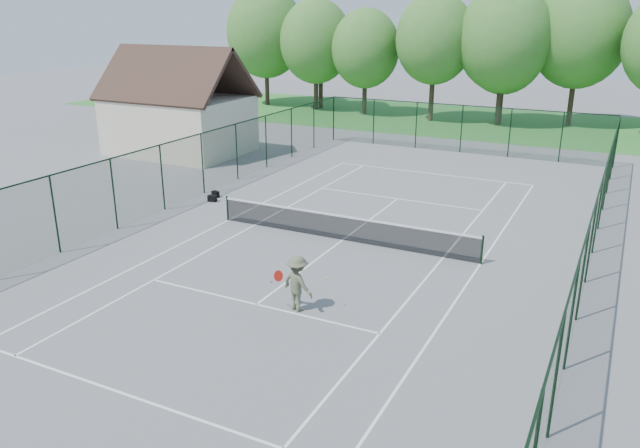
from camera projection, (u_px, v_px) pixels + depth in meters
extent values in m
plane|color=slate|center=(343.00, 240.00, 24.83)|extent=(140.00, 140.00, 0.00)
cube|color=#358632|center=(498.00, 123.00, 50.16)|extent=(80.00, 16.00, 0.01)
cube|color=white|center=(431.00, 173.00, 34.86)|extent=(10.97, 0.08, 0.01)
cube|color=white|center=(133.00, 397.00, 14.80)|extent=(10.97, 0.08, 0.01)
cube|color=white|center=(398.00, 199.00, 30.23)|extent=(8.23, 0.08, 0.01)
cube|color=white|center=(257.00, 304.00, 19.43)|extent=(8.23, 0.08, 0.01)
cube|color=white|center=(480.00, 264.00, 22.50)|extent=(0.08, 23.77, 0.01)
cube|color=white|center=(228.00, 220.00, 27.16)|extent=(0.08, 23.77, 0.01)
cube|color=white|center=(443.00, 258.00, 23.08)|extent=(0.08, 23.77, 0.01)
cube|color=white|center=(255.00, 225.00, 26.58)|extent=(0.08, 23.77, 0.01)
cube|color=white|center=(343.00, 240.00, 24.83)|extent=(0.08, 12.80, 0.01)
cylinder|color=black|center=(227.00, 208.00, 26.99)|extent=(0.08, 0.08, 1.10)
cylinder|color=black|center=(482.00, 250.00, 22.32)|extent=(0.08, 0.08, 1.10)
cube|color=black|center=(343.00, 228.00, 24.67)|extent=(11.00, 0.02, 0.96)
cube|color=white|center=(343.00, 216.00, 24.50)|extent=(11.00, 0.05, 0.07)
cube|color=#173520|center=(461.00, 129.00, 39.54)|extent=(18.00, 0.02, 3.00)
cube|color=#173520|center=(591.00, 241.00, 20.52)|extent=(0.02, 36.00, 3.00)
cube|color=#173520|center=(162.00, 178.00, 28.16)|extent=(0.02, 36.00, 3.00)
cube|color=black|center=(463.00, 105.00, 39.05)|extent=(18.00, 0.05, 0.05)
cube|color=black|center=(598.00, 197.00, 20.03)|extent=(0.05, 36.00, 0.05)
cube|color=black|center=(159.00, 145.00, 27.67)|extent=(0.05, 36.00, 0.05)
cube|color=beige|center=(180.00, 125.00, 39.50)|extent=(8.00, 6.00, 3.50)
cube|color=#442E23|center=(191.00, 71.00, 39.70)|extent=(8.60, 3.27, 3.27)
cube|color=#442E23|center=(160.00, 75.00, 37.17)|extent=(8.60, 3.27, 3.27)
cylinder|color=#3F2A1F|center=(316.00, 86.00, 56.48)|extent=(0.40, 0.40, 4.20)
ellipsoid|color=#4C8835|center=(316.00, 41.00, 55.21)|extent=(6.40, 6.40, 7.40)
cylinder|color=#3F2A1F|center=(501.00, 97.00, 49.47)|extent=(0.40, 0.40, 4.20)
ellipsoid|color=#4C8835|center=(506.00, 46.00, 48.20)|extent=(6.40, 6.40, 7.40)
cube|color=black|center=(215.00, 194.00, 30.46)|extent=(0.43, 0.34, 0.30)
cube|color=black|center=(212.00, 198.00, 29.77)|extent=(0.43, 0.30, 0.31)
imported|color=#595E44|center=(298.00, 284.00, 18.81)|extent=(1.27, 0.96, 1.75)
sphere|color=#B9E33F|center=(327.00, 278.00, 18.75)|extent=(0.07, 0.07, 0.07)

